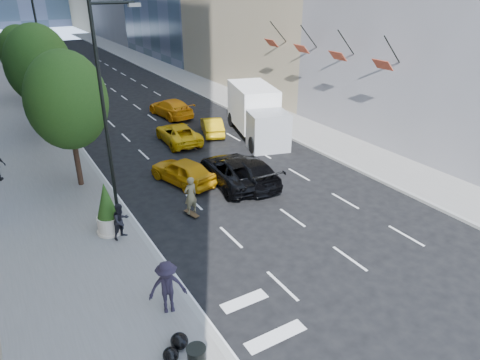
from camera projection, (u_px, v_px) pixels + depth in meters
ground at (276, 223)px, 20.70m from camera, size 160.00×160.00×0.00m
sidewalk_left at (12, 106)px, 39.91m from camera, size 6.00×120.00×0.15m
sidewalk_right at (197, 84)px, 48.69m from camera, size 4.00×120.00×0.15m
lamp_near at (107, 104)px, 18.45m from camera, size 2.13×0.22×10.00m
lamp_far at (44, 51)px, 32.49m from camera, size 2.13×0.22×10.00m
tree_near at (67, 101)px, 22.30m from camera, size 4.20×4.20×7.46m
tree_mid at (39, 65)px, 29.95m from camera, size 4.50×4.50×7.99m
tree_far at (21, 51)px, 40.39m from camera, size 3.90×3.90×6.92m
traffic_signal at (22, 45)px, 47.17m from camera, size 2.48×0.53×5.20m
facade_flags at (320, 49)px, 30.81m from camera, size 1.85×13.30×2.05m
skateboarder at (191, 198)px, 20.96m from camera, size 0.79×0.59×1.96m
black_sedan_lincoln at (233, 171)px, 24.50m from camera, size 3.16×5.84×1.56m
black_sedan_mercedes at (247, 170)px, 24.57m from camera, size 2.52×5.53×1.57m
taxi_a at (183, 171)px, 24.53m from camera, size 2.91×4.67×1.48m
taxi_b at (212, 126)px, 32.49m from camera, size 2.63×4.22×1.31m
taxi_c at (178, 133)px, 30.78m from camera, size 2.55×5.03×1.36m
taxi_d at (171, 108)px, 36.76m from camera, size 2.68×5.42×1.51m
city_bus at (66, 95)px, 37.89m from camera, size 2.88×10.90×3.02m
box_truck at (257, 112)px, 31.59m from camera, size 4.68×8.01×3.62m
pedestrian_a at (121, 221)px, 18.91m from camera, size 1.01×0.91×1.69m
pedestrian_c at (167, 287)px, 14.56m from camera, size 1.45×1.07×2.01m
trash_can at (197, 360)px, 12.52m from camera, size 0.54×0.54×0.81m
planter_shrub at (107, 209)px, 19.16m from camera, size 1.04×1.04×2.51m
garbage_bags at (176, 346)px, 13.20m from camera, size 0.96×0.92×0.47m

